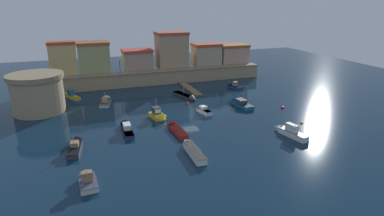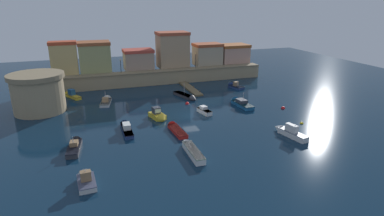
# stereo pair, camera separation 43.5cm
# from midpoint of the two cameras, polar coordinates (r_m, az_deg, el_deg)

# --- Properties ---
(ground_plane) EXTENTS (131.82, 131.82, 0.00)m
(ground_plane) POSITION_cam_midpoint_polar(r_m,az_deg,el_deg) (55.20, 0.05, -1.30)
(ground_plane) COLOR #0C2338
(quay_wall) EXTENTS (51.30, 3.08, 3.16)m
(quay_wall) POSITION_cam_midpoint_polar(r_m,az_deg,el_deg) (76.36, -5.70, 5.47)
(quay_wall) COLOR #9E8966
(quay_wall) RESTS_ON ground
(old_town_backdrop) EXTENTS (48.14, 6.04, 8.58)m
(old_town_backdrop) POSITION_cam_midpoint_polar(r_m,az_deg,el_deg) (79.53, -5.71, 9.42)
(old_town_backdrop) COLOR tan
(old_town_backdrop) RESTS_ON ground
(fortress_tower) EXTENTS (9.28, 9.28, 6.84)m
(fortress_tower) POSITION_cam_midpoint_polar(r_m,az_deg,el_deg) (61.99, -25.37, 2.48)
(fortress_tower) COLOR #9E8966
(fortress_tower) RESTS_ON ground
(pier_dock) EXTENTS (1.75, 11.73, 0.70)m
(pier_dock) POSITION_cam_midpoint_polar(r_m,az_deg,el_deg) (71.35, -0.12, 3.46)
(pier_dock) COLOR brown
(pier_dock) RESTS_ON ground
(quay_lamp_0) EXTENTS (0.32, 0.32, 3.18)m
(quay_lamp_0) POSITION_cam_midpoint_polar(r_m,az_deg,el_deg) (74.16, -12.35, 7.67)
(quay_lamp_0) COLOR black
(quay_lamp_0) RESTS_ON quay_wall
(quay_lamp_1) EXTENTS (0.32, 0.32, 3.63)m
(quay_lamp_1) POSITION_cam_midpoint_polar(r_m,az_deg,el_deg) (78.12, 0.80, 8.82)
(quay_lamp_1) COLOR black
(quay_lamp_1) RESTS_ON quay_wall
(moored_boat_0) EXTENTS (3.55, 7.13, 3.24)m
(moored_boat_0) POSITION_cam_midpoint_polar(r_m,az_deg,el_deg) (64.92, -0.67, 2.05)
(moored_boat_0) COLOR #333338
(moored_boat_0) RESTS_ON ground
(moored_boat_1) EXTENTS (2.29, 6.91, 3.21)m
(moored_boat_1) POSITION_cam_midpoint_polar(r_m,az_deg,el_deg) (61.35, 8.56, 0.97)
(moored_boat_1) COLOR #195689
(moored_boat_1) RESTS_ON ground
(moored_boat_2) EXTENTS (2.00, 4.38, 2.37)m
(moored_boat_2) POSITION_cam_midpoint_polar(r_m,az_deg,el_deg) (37.31, -17.92, -11.81)
(moored_boat_2) COLOR silver
(moored_boat_2) RESTS_ON ground
(moored_boat_3) EXTENTS (2.85, 6.31, 2.93)m
(moored_boat_3) POSITION_cam_midpoint_polar(r_m,az_deg,el_deg) (64.26, -14.69, 1.30)
(moored_boat_3) COLOR silver
(moored_boat_3) RESTS_ON ground
(moored_boat_4) EXTENTS (1.34, 7.11, 1.20)m
(moored_boat_4) POSITION_cam_midpoint_polar(r_m,az_deg,el_deg) (41.82, 0.20, -7.38)
(moored_boat_4) COLOR white
(moored_boat_4) RESTS_ON ground
(moored_boat_5) EXTENTS (2.74, 4.50, 2.56)m
(moored_boat_5) POSITION_cam_midpoint_polar(r_m,az_deg,el_deg) (53.64, -5.66, -1.39)
(moored_boat_5) COLOR gold
(moored_boat_5) RESTS_ON ground
(moored_boat_6) EXTENTS (2.22, 6.48, 2.53)m
(moored_boat_6) POSITION_cam_midpoint_polar(r_m,az_deg,el_deg) (45.85, -19.70, -6.15)
(moored_boat_6) COLOR #333338
(moored_boat_6) RESTS_ON ground
(moored_boat_7) EXTENTS (2.41, 6.27, 2.31)m
(moored_boat_7) POSITION_cam_midpoint_polar(r_m,az_deg,el_deg) (49.03, 17.05, -4.04)
(moored_boat_7) COLOR white
(moored_boat_7) RESTS_ON ground
(moored_boat_8) EXTENTS (1.98, 4.37, 1.45)m
(moored_boat_8) POSITION_cam_midpoint_polar(r_m,az_deg,el_deg) (56.36, 2.16, -0.38)
(moored_boat_8) COLOR white
(moored_boat_8) RESTS_ON ground
(moored_boat_9) EXTENTS (1.74, 6.70, 1.30)m
(moored_boat_9) POSITION_cam_midpoint_polar(r_m,az_deg,el_deg) (48.99, -2.77, -3.60)
(moored_boat_9) COLOR red
(moored_boat_9) RESTS_ON ground
(moored_boat_10) EXTENTS (1.37, 7.39, 1.66)m
(moored_boat_10) POSITION_cam_midpoint_polar(r_m,az_deg,el_deg) (49.90, -11.33, -3.36)
(moored_boat_10) COLOR navy
(moored_boat_10) RESTS_ON ground
(moored_boat_11) EXTENTS (4.02, 6.15, 1.94)m
(moored_boat_11) POSITION_cam_midpoint_polar(r_m,az_deg,el_deg) (70.01, -20.50, 2.23)
(moored_boat_11) COLOR gold
(moored_boat_11) RESTS_ON ground
(moored_boat_12) EXTENTS (3.21, 4.74, 2.39)m
(moored_boat_12) POSITION_cam_midpoint_polar(r_m,az_deg,el_deg) (73.49, 7.52, 3.89)
(moored_boat_12) COLOR navy
(moored_boat_12) RESTS_ON ground
(mooring_buoy_0) EXTENTS (0.55, 0.55, 0.55)m
(mooring_buoy_0) POSITION_cam_midpoint_polar(r_m,az_deg,el_deg) (54.53, 19.03, -2.61)
(mooring_buoy_0) COLOR yellow
(mooring_buoy_0) RESTS_ON ground
(mooring_buoy_1) EXTENTS (0.73, 0.73, 0.73)m
(mooring_buoy_1) POSITION_cam_midpoint_polar(r_m,az_deg,el_deg) (61.28, -0.63, 0.74)
(mooring_buoy_1) COLOR red
(mooring_buoy_1) RESTS_ON ground
(mooring_buoy_2) EXTENTS (0.75, 0.75, 0.75)m
(mooring_buoy_2) POSITION_cam_midpoint_polar(r_m,az_deg,el_deg) (61.06, 15.99, -0.07)
(mooring_buoy_2) COLOR red
(mooring_buoy_2) RESTS_ON ground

